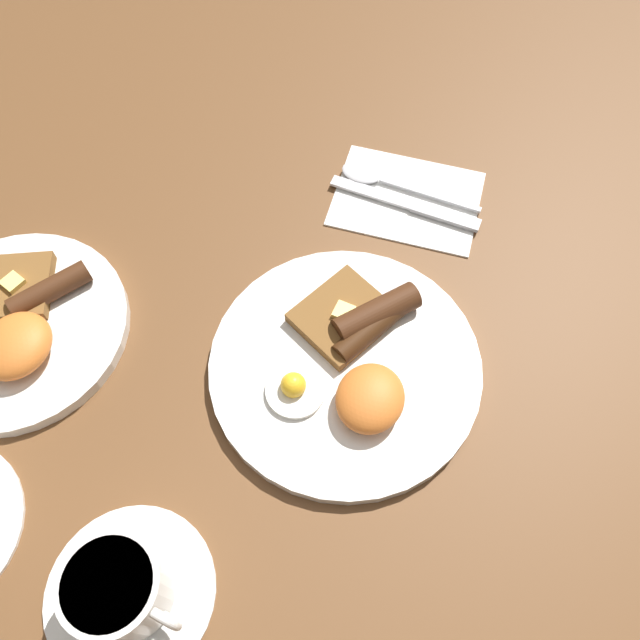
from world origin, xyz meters
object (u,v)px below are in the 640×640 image
at_px(breakfast_plate_far, 14,326).
at_px(knife, 413,205).
at_px(breakfast_plate_near, 348,362).
at_px(spoon, 375,177).
at_px(teacup_near, 122,590).

height_order(breakfast_plate_far, knife, breakfast_plate_far).
xyz_separation_m(breakfast_plate_near, spoon, (0.25, 0.06, -0.00)).
relative_size(breakfast_plate_far, spoon, 1.35).
bearing_deg(breakfast_plate_far, spoon, -39.66).
xyz_separation_m(breakfast_plate_near, teacup_near, (-0.28, 0.10, 0.02)).
bearing_deg(breakfast_plate_far, teacup_near, -126.45).
relative_size(teacup_near, spoon, 0.84).
bearing_deg(breakfast_plate_far, breakfast_plate_near, -74.79).
distance_m(knife, spoon, 0.06).
bearing_deg(breakfast_plate_near, teacup_near, 160.15).
relative_size(breakfast_plate_far, knife, 1.29).
bearing_deg(teacup_near, knife, -10.98).
relative_size(teacup_near, knife, 0.80).
height_order(breakfast_plate_near, teacup_near, teacup_near).
relative_size(breakfast_plate_near, knife, 1.50).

